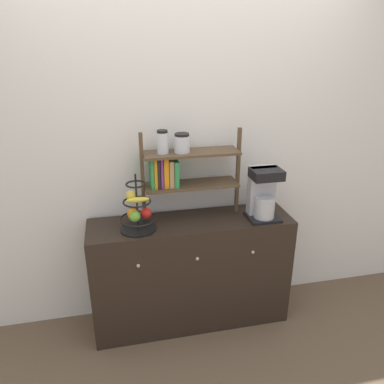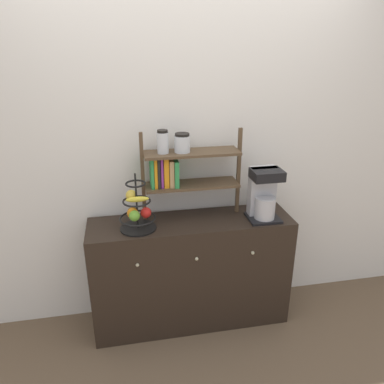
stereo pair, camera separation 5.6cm
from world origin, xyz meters
name	(u,v)px [view 1 (the left image)]	position (x,y,z in m)	size (l,w,h in m)	color
ground_plane	(197,335)	(0.00, 0.00, 0.00)	(12.00, 12.00, 0.00)	brown
wall_back	(184,148)	(0.00, 0.43, 1.30)	(7.00, 0.05, 2.60)	silver
sideboard	(191,272)	(0.00, 0.19, 0.42)	(1.43, 0.40, 0.84)	black
coffee_maker	(263,194)	(0.50, 0.15, 1.02)	(0.22, 0.20, 0.37)	black
fruit_stand	(137,212)	(-0.37, 0.14, 0.97)	(0.24, 0.24, 0.39)	black
shelf_hutch	(178,166)	(-0.07, 0.28, 1.22)	(0.70, 0.20, 0.63)	brown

